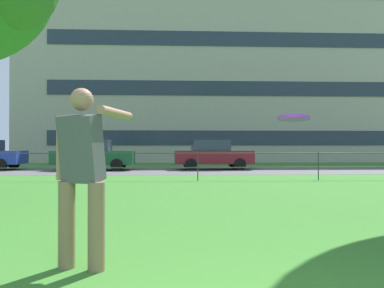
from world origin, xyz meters
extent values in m
cube|color=#565454|center=(0.00, 18.34, 0.00)|extent=(80.00, 6.86, 0.01)
cylinder|color=#333833|center=(-4.27, 12.25, 0.50)|extent=(0.04, 0.04, 1.00)
cylinder|color=#333833|center=(0.00, 12.25, 0.50)|extent=(0.04, 0.04, 1.00)
cylinder|color=#333833|center=(4.27, 12.25, 0.50)|extent=(0.04, 0.04, 1.00)
cylinder|color=#333833|center=(0.00, 12.25, 0.45)|extent=(34.16, 0.03, 0.03)
cylinder|color=#333833|center=(0.00, 12.25, 0.95)|extent=(34.16, 0.03, 0.03)
cylinder|color=#846B4C|center=(-1.86, 2.49, 0.41)|extent=(0.16, 0.16, 0.83)
cylinder|color=#846B4C|center=(-1.56, 2.39, 0.41)|extent=(0.16, 0.16, 0.83)
cube|color=#4C4C51|center=(-1.71, 2.44, 1.15)|extent=(0.44, 0.42, 0.66)
sphere|color=#A87A5B|center=(-1.71, 2.44, 1.61)|extent=(0.22, 0.22, 0.22)
cylinder|color=#A87A5B|center=(-1.42, 2.67, 1.50)|extent=(0.28, 0.62, 0.11)
cylinder|color=#A87A5B|center=(-1.92, 2.51, 1.15)|extent=(0.09, 0.09, 0.62)
cylinder|color=purple|center=(0.18, 1.95, 1.41)|extent=(0.33, 0.33, 0.05)
cylinder|color=black|center=(-9.37, 19.94, 0.30)|extent=(0.60, 0.21, 0.60)
cylinder|color=black|center=(-9.36, 18.32, 0.30)|extent=(0.60, 0.21, 0.60)
cube|color=#194C2D|center=(-4.87, 18.62, 0.64)|extent=(4.03, 1.77, 0.68)
cube|color=#2D3847|center=(-5.02, 18.61, 1.26)|extent=(1.93, 1.55, 0.56)
cylinder|color=black|center=(-3.64, 19.45, 0.30)|extent=(0.60, 0.21, 0.60)
cylinder|color=black|center=(-3.61, 17.83, 0.30)|extent=(0.60, 0.21, 0.60)
cylinder|color=black|center=(-6.12, 19.40, 0.30)|extent=(0.60, 0.21, 0.60)
cylinder|color=black|center=(-6.09, 17.79, 0.30)|extent=(0.60, 0.21, 0.60)
cube|color=maroon|center=(1.23, 18.97, 0.64)|extent=(4.05, 1.83, 0.68)
cube|color=#2D3847|center=(1.08, 18.97, 1.26)|extent=(1.95, 1.58, 0.56)
cylinder|color=black|center=(2.44, 19.82, 0.30)|extent=(0.61, 0.22, 0.60)
cylinder|color=black|center=(2.49, 18.20, 0.30)|extent=(0.61, 0.22, 0.60)
cylinder|color=black|center=(-0.04, 19.74, 0.30)|extent=(0.61, 0.22, 0.60)
cylinder|color=black|center=(0.01, 18.12, 0.30)|extent=(0.61, 0.22, 0.60)
cube|color=#ADA393|center=(4.19, 34.22, 7.47)|extent=(34.23, 12.61, 14.95)
cube|color=#283342|center=(4.19, 27.89, 1.87)|extent=(28.75, 0.06, 1.10)
cube|color=#283342|center=(4.19, 27.89, 5.60)|extent=(28.75, 0.06, 1.10)
cube|color=#283342|center=(4.19, 27.89, 9.34)|extent=(28.75, 0.06, 1.10)
camera|label=1|loc=(-0.83, -1.32, 1.16)|focal=36.55mm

